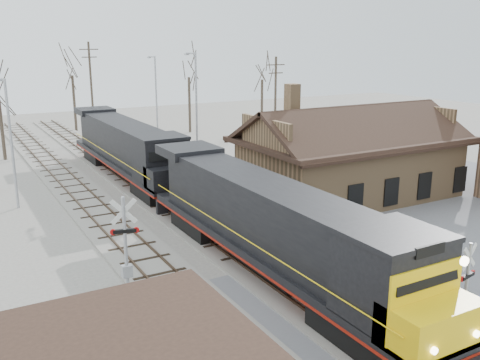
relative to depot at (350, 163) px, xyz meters
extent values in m
plane|color=#A29D93|center=(-11.99, -12.00, -2.41)|extent=(140.00, 140.00, 0.00)
cube|color=slate|center=(-11.99, -12.00, -2.39)|extent=(60.00, 9.00, 0.03)
cube|color=#A29D93|center=(-11.99, 3.00, -2.35)|extent=(3.40, 90.00, 0.12)
cube|color=#473323|center=(-12.71, 3.00, -2.24)|extent=(0.08, 90.00, 0.14)
cube|color=#473323|center=(-11.27, 3.00, -2.24)|extent=(0.08, 90.00, 0.14)
cube|color=#A29D93|center=(-16.49, 3.00, -2.35)|extent=(3.40, 90.00, 0.12)
cube|color=#473323|center=(-17.21, 3.00, -2.24)|extent=(0.08, 90.00, 0.14)
cube|color=#473323|center=(-15.77, 3.00, -2.24)|extent=(0.08, 90.00, 0.14)
cube|color=#95724D|center=(0.01, 0.00, -0.41)|extent=(14.00, 8.00, 4.00)
cube|color=black|center=(0.01, 0.00, 1.69)|extent=(15.20, 9.20, 0.30)
cube|color=black|center=(0.01, -2.30, 2.69)|extent=(15.00, 4.71, 2.66)
cube|color=black|center=(0.01, 2.30, 2.69)|extent=(15.00, 4.71, 2.66)
cube|color=#95724D|center=(-3.99, 1.50, 4.39)|extent=(0.80, 0.80, 2.20)
cube|color=black|center=(-11.99, -15.03, -1.84)|extent=(2.58, 4.13, 1.03)
cube|color=black|center=(-11.99, -1.61, -1.84)|extent=(2.58, 4.13, 1.03)
cube|color=black|center=(-11.99, -8.32, -1.01)|extent=(3.10, 20.65, 0.36)
cube|color=maroon|center=(-11.99, -8.32, -1.24)|extent=(3.12, 20.65, 0.12)
cube|color=black|center=(-11.99, -7.03, 0.59)|extent=(2.68, 14.97, 2.89)
cube|color=black|center=(-11.99, -15.96, 0.59)|extent=(3.10, 2.89, 2.89)
cube|color=yellow|center=(-11.99, -17.72, -0.29)|extent=(3.10, 1.86, 1.45)
cylinder|color=#FFF2CC|center=(-11.99, -18.67, 2.14)|extent=(0.29, 0.10, 0.29)
cube|color=black|center=(-11.99, 6.11, -1.84)|extent=(2.58, 4.13, 1.03)
cube|color=black|center=(-11.99, 19.54, -1.84)|extent=(2.58, 4.13, 1.03)
cube|color=black|center=(-11.99, 12.82, -1.01)|extent=(3.10, 20.65, 0.36)
cube|color=maroon|center=(-11.99, 12.82, -1.24)|extent=(3.12, 20.65, 0.12)
cube|color=black|center=(-11.99, 14.12, 0.59)|extent=(2.68, 14.97, 2.89)
cube|color=black|center=(-11.99, 5.19, 0.59)|extent=(3.10, 2.89, 2.89)
cube|color=black|center=(-11.99, 3.43, -0.29)|extent=(3.10, 1.86, 1.45)
cube|color=black|center=(-11.99, 2.40, -1.84)|extent=(2.89, 0.25, 1.03)
cylinder|color=#A5A8AD|center=(-8.53, -16.32, -0.59)|extent=(0.13, 0.13, 3.63)
cube|color=silver|center=(-8.53, -16.32, 0.68)|extent=(0.94, 0.22, 0.95)
cube|color=silver|center=(-8.53, -16.32, 0.68)|extent=(0.94, 0.22, 0.95)
cube|color=black|center=(-8.53, -16.32, -0.04)|extent=(0.83, 0.31, 0.14)
cylinder|color=#B20C0C|center=(-8.93, -16.40, -0.04)|extent=(0.23, 0.12, 0.22)
cylinder|color=#B20C0C|center=(-8.12, -16.24, -0.04)|extent=(0.23, 0.12, 0.22)
cube|color=#A5A8AD|center=(-8.53, -16.32, -1.59)|extent=(0.36, 0.27, 0.45)
cylinder|color=#A5A8AD|center=(-18.29, -6.80, -0.24)|extent=(0.15, 0.15, 4.33)
cube|color=silver|center=(-18.29, -6.80, 1.27)|extent=(1.11, 0.31, 1.13)
cube|color=silver|center=(-18.29, -6.80, 1.27)|extent=(1.11, 0.31, 1.13)
cube|color=black|center=(-18.29, -6.80, 0.41)|extent=(0.98, 0.37, 0.16)
cylinder|color=#B20C0C|center=(-17.82, -6.91, 0.41)|extent=(0.27, 0.14, 0.26)
cylinder|color=#B20C0C|center=(-18.76, -6.69, 0.41)|extent=(0.27, 0.14, 0.26)
cube|color=#A5A8AD|center=(-18.29, -6.80, -1.43)|extent=(0.43, 0.32, 0.54)
cylinder|color=#A5A8AD|center=(-20.75, 8.56, 1.78)|extent=(0.18, 0.18, 8.38)
cylinder|color=#A5A8AD|center=(-20.75, 9.46, 5.88)|extent=(0.12, 1.80, 0.12)
cube|color=#A5A8AD|center=(-20.75, 10.26, 5.78)|extent=(0.25, 0.50, 0.12)
cylinder|color=#A5A8AD|center=(-6.12, 12.02, 2.48)|extent=(0.18, 0.18, 9.77)
cylinder|color=#A5A8AD|center=(-6.12, 12.92, 7.26)|extent=(0.12, 1.80, 0.12)
cube|color=#A5A8AD|center=(-6.12, 13.72, 7.16)|extent=(0.25, 0.50, 0.12)
cylinder|color=#A5A8AD|center=(-4.83, 24.59, 2.18)|extent=(0.18, 0.18, 9.18)
cylinder|color=#A5A8AD|center=(-4.83, 25.49, 6.67)|extent=(0.12, 1.80, 0.12)
cube|color=#A5A8AD|center=(-4.83, 26.29, 6.57)|extent=(0.25, 0.50, 0.12)
cylinder|color=#382D23|center=(-9.93, 30.54, 2.88)|extent=(0.24, 0.24, 10.58)
cube|color=#382D23|center=(-9.93, 30.54, 7.38)|extent=(2.00, 0.10, 0.10)
cube|color=#382D23|center=(-9.93, 30.54, 6.58)|extent=(1.60, 0.10, 0.10)
cylinder|color=#382D23|center=(5.07, 17.36, 2.17)|extent=(0.24, 0.24, 9.16)
cube|color=#382D23|center=(5.07, 17.36, 5.95)|extent=(2.00, 0.10, 0.10)
cube|color=#382D23|center=(5.07, 17.36, 5.15)|extent=(1.60, 0.10, 0.10)
cylinder|color=#382D23|center=(-19.71, 24.94, 0.34)|extent=(0.32, 0.32, 5.49)
cylinder|color=#382D23|center=(-10.10, 38.54, 0.93)|extent=(0.32, 0.32, 6.66)
cylinder|color=#382D23|center=(1.57, 30.61, 0.85)|extent=(0.32, 0.32, 6.52)
cylinder|color=#382D23|center=(10.59, 28.81, 0.62)|extent=(0.32, 0.32, 6.05)
camera|label=1|loc=(-24.54, -27.85, 8.23)|focal=40.00mm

